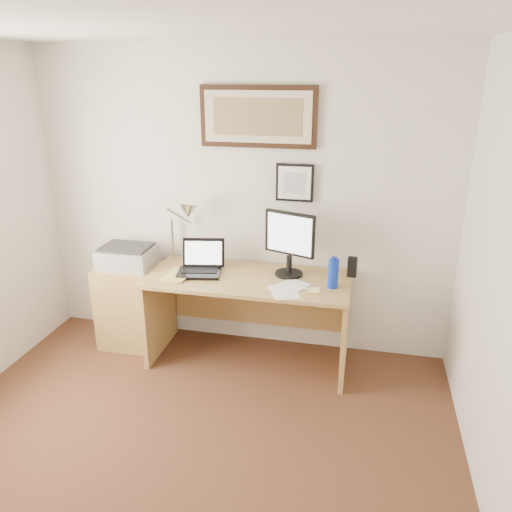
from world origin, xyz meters
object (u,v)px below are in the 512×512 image
(water_bottle, at_px, (333,274))
(side_cabinet, at_px, (130,306))
(book, at_px, (167,274))
(desk, at_px, (251,300))
(printer, at_px, (127,256))
(lcd_monitor, at_px, (289,241))
(laptop, at_px, (201,266))

(water_bottle, bearing_deg, side_cabinet, 176.64)
(side_cabinet, distance_m, book, 0.60)
(book, xyz_separation_m, desk, (0.64, 0.18, -0.25))
(desk, height_order, printer, printer)
(book, xyz_separation_m, printer, (-0.42, 0.16, 0.06))
(side_cabinet, height_order, water_bottle, water_bottle)
(water_bottle, relative_size, lcd_monitor, 0.43)
(side_cabinet, height_order, book, book)
(water_bottle, distance_m, desk, 0.76)
(book, bearing_deg, printer, 159.51)
(desk, bearing_deg, laptop, -170.28)
(printer, bearing_deg, water_bottle, -3.88)
(side_cabinet, distance_m, printer, 0.45)
(water_bottle, bearing_deg, book, -178.25)
(side_cabinet, height_order, lcd_monitor, lcd_monitor)
(book, distance_m, printer, 0.45)
(side_cabinet, xyz_separation_m, book, (0.43, -0.14, 0.39))
(water_bottle, bearing_deg, laptop, 176.30)
(lcd_monitor, xyz_separation_m, printer, (-1.37, -0.05, -0.22))
(desk, bearing_deg, book, -164.63)
(side_cabinet, xyz_separation_m, desk, (1.07, 0.04, 0.15))
(book, bearing_deg, desk, 15.37)
(lcd_monitor, relative_size, printer, 1.18)
(side_cabinet, relative_size, book, 2.78)
(laptop, xyz_separation_m, lcd_monitor, (0.70, 0.09, 0.23))
(water_bottle, distance_m, laptop, 1.07)
(water_bottle, height_order, laptop, laptop)
(side_cabinet, height_order, printer, printer)
(laptop, bearing_deg, lcd_monitor, 7.63)
(book, height_order, printer, printer)
(water_bottle, xyz_separation_m, desk, (-0.66, 0.14, -0.35))
(water_bottle, xyz_separation_m, printer, (-1.73, 0.12, -0.04))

